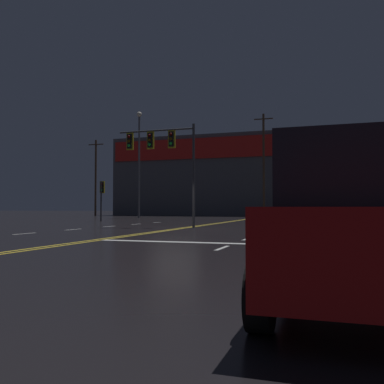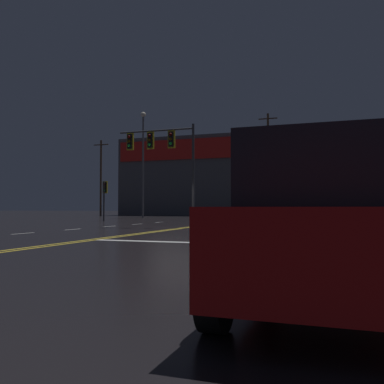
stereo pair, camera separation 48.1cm
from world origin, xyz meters
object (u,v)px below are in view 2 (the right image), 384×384
traffic_signal_median (161,148)px  traffic_signal_corner_northwest (105,192)px  streetlight_median_approach (143,152)px  parked_car (326,222)px

traffic_signal_median → traffic_signal_corner_northwest: (-8.69, 8.53, -2.10)m
streetlight_median_approach → traffic_signal_corner_northwest: bearing=-80.9°
traffic_signal_median → parked_car: traffic_signal_median is taller
traffic_signal_median → parked_car: bearing=-60.8°
traffic_signal_median → streetlight_median_approach: size_ratio=0.50×
streetlight_median_approach → parked_car: 41.64m
traffic_signal_corner_northwest → streetlight_median_approach: streetlight_median_approach is taller
traffic_signal_corner_northwest → streetlight_median_approach: size_ratio=0.29×
traffic_signal_median → traffic_signal_corner_northwest: 12.36m
traffic_signal_median → parked_car: size_ratio=1.33×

